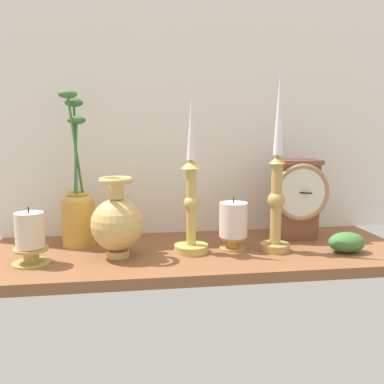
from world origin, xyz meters
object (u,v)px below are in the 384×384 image
(mantel_clock, at_px, (297,197))
(pillar_candle_near_clock, at_px, (233,224))
(candlestick_tall_left, at_px, (277,189))
(brass_vase_jar, at_px, (78,209))
(brass_vase_bulbous, at_px, (117,222))
(candlestick_tall_center, at_px, (191,201))
(pillar_candle_front, at_px, (30,238))

(mantel_clock, relative_size, pillar_candle_near_clock, 1.67)
(candlestick_tall_left, bearing_deg, brass_vase_jar, 166.15)
(mantel_clock, bearing_deg, pillar_candle_near_clock, -160.37)
(candlestick_tall_left, distance_m, brass_vase_bulbous, 0.37)
(brass_vase_jar, bearing_deg, mantel_clock, -1.62)
(candlestick_tall_center, bearing_deg, mantel_clock, 15.64)
(brass_vase_jar, xyz_separation_m, pillar_candle_front, (-0.08, -0.13, -0.04))
(mantel_clock, relative_size, brass_vase_jar, 0.55)
(brass_vase_bulbous, bearing_deg, pillar_candle_front, -172.67)
(candlestick_tall_left, relative_size, brass_vase_bulbous, 2.27)
(candlestick_tall_left, xyz_separation_m, brass_vase_jar, (-0.47, 0.12, -0.06))
(mantel_clock, distance_m, pillar_candle_near_clock, 0.20)
(candlestick_tall_center, distance_m, brass_vase_bulbous, 0.18)
(candlestick_tall_left, xyz_separation_m, brass_vase_bulbous, (-0.37, 0.00, -0.07))
(brass_vase_bulbous, xyz_separation_m, pillar_candle_near_clock, (0.27, 0.03, -0.02))
(pillar_candle_near_clock, bearing_deg, brass_vase_bulbous, -174.29)
(brass_vase_bulbous, distance_m, pillar_candle_front, 0.19)
(mantel_clock, distance_m, candlestick_tall_left, 0.14)
(brass_vase_jar, height_order, pillar_candle_near_clock, brass_vase_jar)
(candlestick_tall_left, relative_size, pillar_candle_near_clock, 3.31)
(pillar_candle_front, bearing_deg, candlestick_tall_center, 5.85)
(mantel_clock, xyz_separation_m, pillar_candle_front, (-0.64, -0.12, -0.05))
(candlestick_tall_left, height_order, brass_vase_jar, candlestick_tall_left)
(brass_vase_bulbous, xyz_separation_m, pillar_candle_front, (-0.18, -0.02, -0.02))
(candlestick_tall_center, xyz_separation_m, pillar_candle_front, (-0.35, -0.04, -0.06))
(candlestick_tall_center, height_order, pillar_candle_near_clock, candlestick_tall_center)
(candlestick_tall_center, bearing_deg, pillar_candle_near_clock, 8.09)
(pillar_candle_front, bearing_deg, brass_vase_jar, 57.98)
(candlestick_tall_left, xyz_separation_m, pillar_candle_front, (-0.55, -0.02, -0.09))
(pillar_candle_front, height_order, pillar_candle_near_clock, same)
(candlestick_tall_center, xyz_separation_m, brass_vase_jar, (-0.27, 0.10, -0.03))
(pillar_candle_near_clock, bearing_deg, brass_vase_jar, 167.49)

